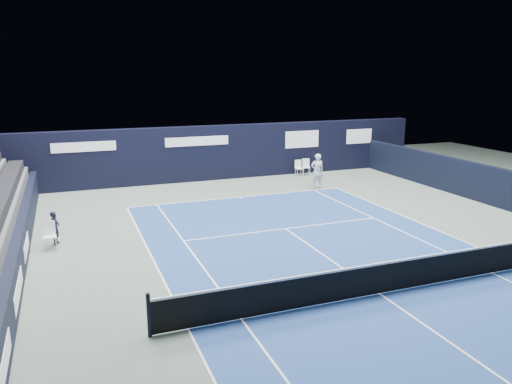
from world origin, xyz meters
The scene contains 12 objects.
ground centered at (0.00, 2.00, 0.00)m, with size 48.00×48.00×0.00m, color #536257.
court_surface centered at (0.00, 0.00, 0.00)m, with size 10.97×23.77×0.01m, color navy.
enclosure_wall_right centered at (10.50, 6.00, 0.90)m, with size 0.30×22.00×1.80m, color black.
folding_chair_back_a centered at (5.61, 15.78, 0.55)m, with size 0.53×0.52×0.97m.
folding_chair_back_b centered at (5.06, 15.68, 0.53)m, with size 0.44×0.43×0.94m.
line_judge_chair centered at (-8.67, 7.35, 0.55)m, with size 0.45×0.44×0.97m.
line_judge centered at (-8.47, 7.77, 0.61)m, with size 0.44×0.29×1.21m, color black.
court_markings centered at (0.00, 0.00, 0.01)m, with size 11.03×23.83×0.00m.
tennis_net centered at (0.00, 0.00, 0.51)m, with size 12.90×0.10×1.10m.
back_sponsor_wall centered at (0.01, 16.50, 1.55)m, with size 26.00×0.63×3.10m.
side_barrier_left centered at (-9.50, 5.97, 0.60)m, with size 0.33×22.00×1.20m.
tennis_player centered at (4.52, 12.32, 0.93)m, with size 0.76×0.90×1.86m.
Camera 1 is at (-7.88, -10.81, 6.07)m, focal length 35.00 mm.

